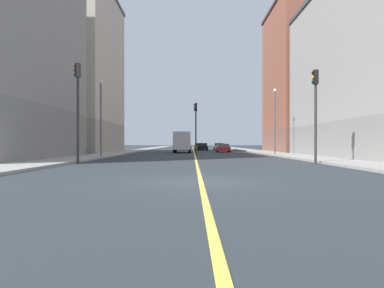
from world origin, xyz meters
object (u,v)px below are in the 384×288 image
object	(u,v)px
building_left_mid	(300,79)
street_lamp_left_near	(273,114)
traffic_light_left_near	(314,103)
box_truck	(181,141)
building_left_near	(373,68)
car_white	(217,147)
traffic_light_median_far	(194,121)
traffic_light_right_near	(76,99)
car_red	(222,148)
building_right_corner	(1,31)
street_lamp_right_near	(99,110)
building_right_midblock	(80,72)
car_black	(201,147)
car_yellow	(197,146)

from	to	relation	value
building_left_mid	street_lamp_left_near	bearing A→B (deg)	-117.98
traffic_light_left_near	box_truck	world-z (taller)	traffic_light_left_near
building_left_near	box_truck	size ratio (longest dim) A/B	3.39
building_left_near	car_white	bearing A→B (deg)	106.85
traffic_light_median_far	traffic_light_right_near	bearing A→B (deg)	-112.72
street_lamp_left_near	car_red	xyz separation A→B (m)	(-4.30, 13.41, -3.74)
traffic_light_left_near	car_white	bearing A→B (deg)	93.85
building_left_mid	traffic_light_left_near	world-z (taller)	building_left_mid
car_red	building_right_corner	bearing A→B (deg)	-129.63
street_lamp_left_near	car_white	distance (m)	27.62
traffic_light_left_near	street_lamp_right_near	size ratio (longest dim) A/B	0.86
car_red	box_truck	distance (m)	6.40
traffic_light_left_near	car_red	xyz separation A→B (m)	(-3.29, 28.84, -3.22)
traffic_light_left_near	building_left_mid	bearing A→B (deg)	74.66
building_right_midblock	traffic_light_right_near	size ratio (longest dim) A/B	3.43
building_left_mid	car_black	bearing A→B (deg)	141.21
building_left_near	building_left_mid	world-z (taller)	building_left_mid
car_yellow	traffic_light_median_far	bearing A→B (deg)	-91.88
car_yellow	street_lamp_right_near	bearing A→B (deg)	-104.49
building_right_midblock	traffic_light_median_far	distance (m)	18.48
building_left_near	building_right_midblock	distance (m)	35.37
building_left_near	building_right_corner	world-z (taller)	building_right_corner
traffic_light_right_near	car_red	world-z (taller)	traffic_light_right_near
traffic_light_median_far	car_black	bearing A→B (deg)	86.28
car_red	car_black	size ratio (longest dim) A/B	0.96
street_lamp_right_near	car_yellow	bearing A→B (deg)	75.51
street_lamp_left_near	car_red	bearing A→B (deg)	107.79
traffic_light_median_far	car_black	world-z (taller)	traffic_light_median_far
street_lamp_left_near	car_white	size ratio (longest dim) A/B	1.73
car_yellow	building_left_near	bearing A→B (deg)	-70.05
car_yellow	street_lamp_left_near	bearing A→B (deg)	-76.59
car_yellow	box_truck	world-z (taller)	box_truck
building_left_near	traffic_light_left_near	world-z (taller)	building_left_near
building_left_mid	street_lamp_right_near	size ratio (longest dim) A/B	3.02
traffic_light_median_far	street_lamp_left_near	xyz separation A→B (m)	(8.32, -2.70, 0.56)
building_left_near	street_lamp_right_near	bearing A→B (deg)	175.29
street_lamp_right_near	car_white	world-z (taller)	street_lamp_right_near
street_lamp_right_near	car_red	xyz separation A→B (m)	(12.59, 19.17, -3.70)
building_left_mid	building_right_corner	world-z (taller)	building_left_mid
building_left_near	traffic_light_left_near	xyz separation A→B (m)	(-7.67, -7.73, -3.85)
car_black	building_right_corner	bearing A→B (deg)	-116.46
traffic_light_right_near	car_yellow	distance (m)	47.33
building_right_midblock	car_red	distance (m)	22.00
traffic_light_right_near	car_yellow	bearing A→B (deg)	79.61
street_lamp_left_near	car_black	world-z (taller)	street_lamp_left_near
building_left_near	car_black	distance (m)	34.74
traffic_light_right_near	car_white	xyz separation A→B (m)	(12.03, 42.52, -3.43)
traffic_light_median_far	car_yellow	world-z (taller)	traffic_light_median_far
traffic_light_median_far	street_lamp_right_near	xyz separation A→B (m)	(-8.57, -8.45, 0.53)
building_right_midblock	car_red	bearing A→B (deg)	8.75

